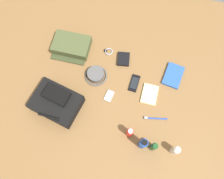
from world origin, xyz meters
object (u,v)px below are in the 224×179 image
(deodorant_spray, at_px, (143,144))
(sunscreen_spray, at_px, (130,133))
(toothpaste_tube, at_px, (175,150))
(wristwatch, at_px, (108,51))
(notepad, at_px, (150,94))
(cell_phone, at_px, (134,83))
(toothbrush, at_px, (154,118))
(media_player, at_px, (109,96))
(backpack, at_px, (57,102))
(wallet, at_px, (123,59))
(bucket_hat, at_px, (96,75))
(paperback_novel, at_px, (173,76))
(toiletry_pouch, at_px, (71,46))
(shampoo_bottle, at_px, (154,147))

(deodorant_spray, height_order, sunscreen_spray, deodorant_spray)
(toothpaste_tube, distance_m, wristwatch, 0.87)
(wristwatch, relative_size, notepad, 0.47)
(toothpaste_tube, bearing_deg, notepad, -55.58)
(cell_phone, bearing_deg, toothbrush, 131.68)
(toothpaste_tube, relative_size, notepad, 0.86)
(media_player, xyz_separation_m, toothbrush, (-0.35, 0.08, 0.00))
(deodorant_spray, bearing_deg, notepad, -86.29)
(media_player, bearing_deg, backpack, 25.17)
(cell_phone, bearing_deg, wallet, -53.02)
(deodorant_spray, bearing_deg, bucket_hat, -42.31)
(toothpaste_tube, distance_m, cell_phone, 0.55)
(toothbrush, bearing_deg, wristwatch, -43.12)
(wallet, bearing_deg, sunscreen_spray, 98.28)
(paperback_novel, height_order, media_player, paperback_novel)
(deodorant_spray, bearing_deg, wallet, -64.74)
(toothpaste_tube, xyz_separation_m, deodorant_spray, (0.22, 0.02, 0.02))
(backpack, bearing_deg, sunscreen_spray, 172.81)
(toiletry_pouch, relative_size, wristwatch, 4.00)
(toothbrush, bearing_deg, notepad, -67.51)
(backpack, height_order, paperback_novel, backpack)
(backpack, xyz_separation_m, bucket_hat, (-0.20, -0.28, -0.03))
(toothpaste_tube, distance_m, paperback_novel, 0.55)
(notepad, bearing_deg, backpack, 21.09)
(notepad, bearing_deg, toothpaste_tube, 123.79)
(toothpaste_tube, bearing_deg, shampoo_bottle, 6.20)
(toiletry_pouch, distance_m, bucket_hat, 0.30)
(sunscreen_spray, bearing_deg, bucket_hat, -45.72)
(bucket_hat, relative_size, toothbrush, 1.01)
(toothpaste_tube, xyz_separation_m, wristwatch, (0.62, -0.61, -0.06))
(toiletry_pouch, xyz_separation_m, deodorant_spray, (-0.69, 0.58, 0.05))
(paperback_novel, bearing_deg, bucket_hat, 15.30)
(media_player, height_order, wallet, wallet)
(paperback_novel, bearing_deg, cell_phone, 26.88)
(toothpaste_tube, xyz_separation_m, paperback_novel, (0.10, -0.54, -0.05))
(cell_phone, distance_m, notepad, 0.14)
(backpack, distance_m, bucket_hat, 0.35)
(wallet, bearing_deg, wristwatch, -25.61)
(wristwatch, bearing_deg, sunscreen_spray, 118.29)
(backpack, xyz_separation_m, wristwatch, (-0.23, -0.51, -0.05))
(wristwatch, xyz_separation_m, wallet, (-0.13, 0.04, 0.01))
(paperback_novel, bearing_deg, wristwatch, -7.47)
(cell_phone, bearing_deg, shampoo_bottle, 118.14)
(toiletry_pouch, xyz_separation_m, media_player, (-0.39, 0.30, -0.03))
(bucket_hat, bearing_deg, media_player, 137.37)
(wristwatch, bearing_deg, cell_phone, 141.56)
(deodorant_spray, xyz_separation_m, cell_phone, (0.15, -0.42, -0.08))
(paperback_novel, xyz_separation_m, toothbrush, (0.07, 0.36, -0.00))
(media_player, bearing_deg, shampoo_bottle, 143.99)
(shampoo_bottle, xyz_separation_m, sunscreen_spray, (0.17, -0.05, -0.00))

